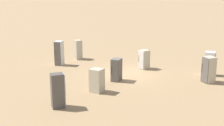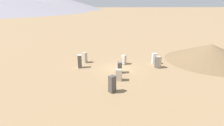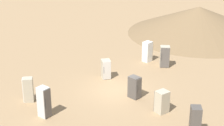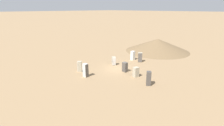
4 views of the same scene
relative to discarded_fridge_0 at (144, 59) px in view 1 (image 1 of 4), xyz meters
The scene contains 9 objects.
ground_plane 2.44m from the discarded_fridge_0, 28.39° to the right, with size 1000.00×1000.00×0.00m, color #937551.
discarded_fridge_0 is the anchor object (origin of this frame).
discarded_fridge_1 9.22m from the discarded_fridge_0, 18.02° to the right, with size 0.85×0.88×1.82m.
discarded_fridge_2 4.76m from the discarded_fridge_0, 84.70° to the left, with size 0.63×0.74×1.68m.
discarded_fridge_3 6.66m from the discarded_fridge_0, 83.18° to the right, with size 0.72×0.57×1.92m.
discarded_fridge_4 3.69m from the discarded_fridge_0, 18.80° to the right, with size 0.82×0.62×1.49m.
discarded_fridge_5 5.12m from the discarded_fridge_0, 65.19° to the left, with size 0.96×0.94×1.70m.
discarded_fridge_6 6.16m from the discarded_fridge_0, 104.19° to the right, with size 0.84×0.84×1.64m.
discarded_fridge_7 6.17m from the discarded_fridge_0, 16.04° to the right, with size 0.84×0.85×1.42m.
Camera 1 is at (20.51, 5.19, 6.26)m, focal length 50.00 mm.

